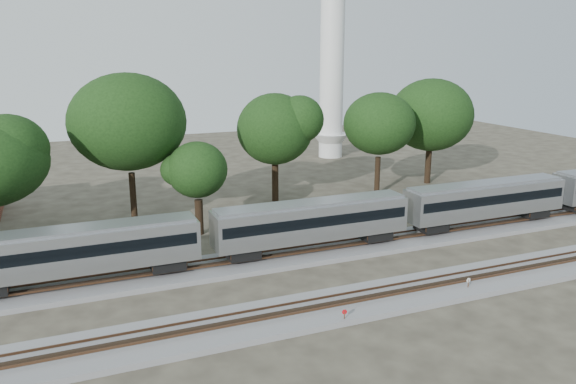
# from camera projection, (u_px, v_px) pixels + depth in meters

# --- Properties ---
(ground) EXTENTS (160.00, 160.00, 0.00)m
(ground) POSITION_uv_depth(u_px,v_px,m) (296.00, 289.00, 41.36)
(ground) COLOR #383328
(ground) RESTS_ON ground
(track_far) EXTENTS (160.00, 5.00, 0.73)m
(track_far) POSITION_uv_depth(u_px,v_px,m) (268.00, 259.00, 46.68)
(track_far) COLOR slate
(track_far) RESTS_ON ground
(track_near) EXTENTS (160.00, 5.00, 0.73)m
(track_near) POSITION_uv_depth(u_px,v_px,m) (319.00, 309.00, 37.72)
(track_near) COLOR slate
(track_near) RESTS_ON ground
(train) EXTENTS (89.01, 3.07, 4.52)m
(train) POSITION_uv_depth(u_px,v_px,m) (313.00, 220.00, 47.48)
(train) COLOR #AEB0B5
(train) RESTS_ON ground
(switch_stand_red) EXTENTS (0.33, 0.10, 1.05)m
(switch_stand_red) POSITION_uv_depth(u_px,v_px,m) (344.00, 315.00, 35.92)
(switch_stand_red) COLOR #512D19
(switch_stand_red) RESTS_ON ground
(switch_stand_white) EXTENTS (0.35, 0.07, 1.11)m
(switch_stand_white) POSITION_uv_depth(u_px,v_px,m) (468.00, 283.00, 40.69)
(switch_stand_white) COLOR #512D19
(switch_stand_white) RESTS_ON ground
(switch_lever) EXTENTS (0.52, 0.33, 0.30)m
(switch_lever) POSITION_uv_depth(u_px,v_px,m) (421.00, 306.00, 38.38)
(switch_lever) COLOR #512D19
(switch_lever) RESTS_ON ground
(tree_3) EXTENTS (10.73, 10.73, 15.12)m
(tree_3) POSITION_uv_depth(u_px,v_px,m) (128.00, 122.00, 52.49)
(tree_3) COLOR black
(tree_3) RESTS_ON ground
(tree_4) EXTENTS (6.39, 6.39, 9.01)m
(tree_4) POSITION_uv_depth(u_px,v_px,m) (197.00, 170.00, 52.18)
(tree_4) COLOR black
(tree_4) RESTS_ON ground
(tree_5) EXTENTS (8.56, 8.56, 12.08)m
(tree_5) POSITION_uv_depth(u_px,v_px,m) (275.00, 129.00, 63.27)
(tree_5) COLOR black
(tree_5) RESTS_ON ground
(tree_6) EXTENTS (8.79, 8.79, 12.39)m
(tree_6) POSITION_uv_depth(u_px,v_px,m) (379.00, 124.00, 66.07)
(tree_6) COLOR black
(tree_6) RESTS_ON ground
(tree_7) EXTENTS (9.12, 9.12, 12.86)m
(tree_7) POSITION_uv_depth(u_px,v_px,m) (431.00, 115.00, 71.93)
(tree_7) COLOR black
(tree_7) RESTS_ON ground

